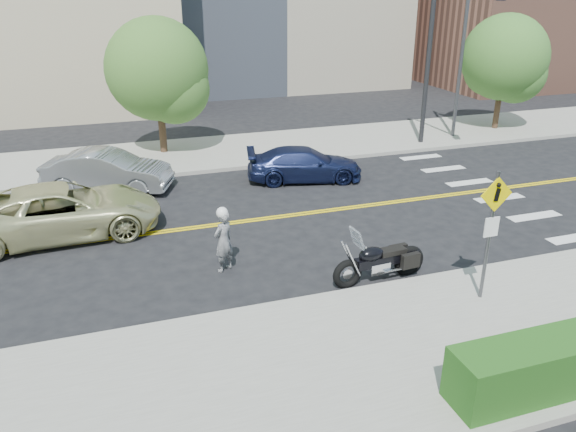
# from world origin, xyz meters

# --- Properties ---
(ground_plane) EXTENTS (120.00, 120.00, 0.00)m
(ground_plane) POSITION_xyz_m (0.00, 0.00, 0.00)
(ground_plane) COLOR black
(ground_plane) RESTS_ON ground
(sidewalk_near) EXTENTS (60.00, 5.00, 0.15)m
(sidewalk_near) POSITION_xyz_m (0.00, -7.50, 0.07)
(sidewalk_near) COLOR #9E9B91
(sidewalk_near) RESTS_ON ground_plane
(sidewalk_far) EXTENTS (60.00, 5.00, 0.15)m
(sidewalk_far) POSITION_xyz_m (0.00, 7.50, 0.07)
(sidewalk_far) COLOR #9E9B91
(sidewalk_far) RESTS_ON ground_plane
(lamp_post) EXTENTS (0.16, 0.16, 8.00)m
(lamp_post) POSITION_xyz_m (12.00, 6.50, 4.15)
(lamp_post) COLOR #4C4C51
(lamp_post) RESTS_ON sidewalk_far
(traffic_light) EXTENTS (0.28, 4.50, 7.00)m
(traffic_light) POSITION_xyz_m (10.00, 5.08, 4.67)
(traffic_light) COLOR black
(traffic_light) RESTS_ON sidewalk_far
(pedestrian_sign) EXTENTS (0.78, 0.08, 3.00)m
(pedestrian_sign) POSITION_xyz_m (4.20, -6.31, 1.96)
(pedestrian_sign) COLOR #4C4C51
(pedestrian_sign) RESTS_ON sidewalk_near
(motorcyclist) EXTENTS (0.71, 0.65, 1.73)m
(motorcyclist) POSITION_xyz_m (-0.99, -2.91, 0.86)
(motorcyclist) COLOR #A2A3A7
(motorcyclist) RESTS_ON ground
(motorcycle) EXTENTS (2.49, 0.93, 1.48)m
(motorcycle) POSITION_xyz_m (2.51, -4.60, 0.74)
(motorcycle) COLOR black
(motorcycle) RESTS_ON ground
(suv) EXTENTS (5.60, 2.84, 1.52)m
(suv) POSITION_xyz_m (-4.88, 0.65, 0.76)
(suv) COLOR beige
(suv) RESTS_ON ground
(parked_car_silver) EXTENTS (4.60, 3.03, 1.43)m
(parked_car_silver) POSITION_xyz_m (-3.54, 4.20, 0.72)
(parked_car_silver) COLOR #919497
(parked_car_silver) RESTS_ON ground
(parked_car_blue) EXTENTS (4.47, 2.59, 1.22)m
(parked_car_blue) POSITION_xyz_m (3.36, 3.11, 0.61)
(parked_car_blue) COLOR #18214A
(parked_car_blue) RESTS_ON ground
(tree_far_a) EXTENTS (4.11, 4.11, 5.62)m
(tree_far_a) POSITION_xyz_m (-1.17, 8.09, 3.56)
(tree_far_a) COLOR #382619
(tree_far_a) RESTS_ON ground
(tree_far_b) EXTENTS (4.00, 4.00, 5.53)m
(tree_far_b) POSITION_xyz_m (14.86, 7.17, 3.52)
(tree_far_b) COLOR #382619
(tree_far_b) RESTS_ON ground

